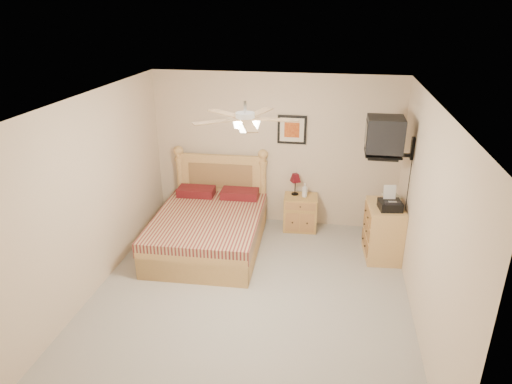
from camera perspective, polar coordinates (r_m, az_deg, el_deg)
floor at (r=6.00m, az=-0.77°, el=-12.83°), size 4.50×4.50×0.00m
ceiling at (r=4.99m, az=-0.92°, el=11.28°), size 4.00×4.50×0.04m
wall_back at (r=7.46m, az=2.38°, el=5.17°), size 4.00×0.04×2.50m
wall_front at (r=3.51m, az=-7.97°, el=-17.03°), size 4.00×0.04×2.50m
wall_left at (r=6.05m, az=-19.80°, el=-0.44°), size 0.04×4.50×2.50m
wall_right at (r=5.41m, az=20.52°, el=-3.29°), size 0.04×4.50×2.50m
bed at (r=6.80m, az=-6.12°, el=-2.14°), size 1.60×2.06×1.30m
nightstand at (r=7.53m, az=5.55°, el=-2.58°), size 0.56×0.43×0.58m
table_lamp at (r=7.42m, az=4.92°, el=0.99°), size 0.24×0.24×0.36m
lotion_bottle at (r=7.36m, az=6.12°, el=0.22°), size 0.10×0.10×0.23m
framed_picture at (r=7.31m, az=4.52°, el=7.77°), size 0.46×0.04×0.46m
dresser at (r=6.90m, az=15.63°, el=-4.72°), size 0.53×0.73×0.82m
fax_machine at (r=6.56m, az=16.51°, el=-0.80°), size 0.35×0.36×0.32m
magazine_lower at (r=6.97m, az=15.79°, el=-0.66°), size 0.26×0.30×0.02m
magazine_upper at (r=6.97m, az=15.88°, el=-0.47°), size 0.27×0.32×0.02m
wall_tv at (r=6.42m, az=17.10°, el=6.52°), size 0.56×0.46×0.58m
ceiling_fan at (r=4.83m, az=-1.36°, el=9.19°), size 1.14×1.14×0.28m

